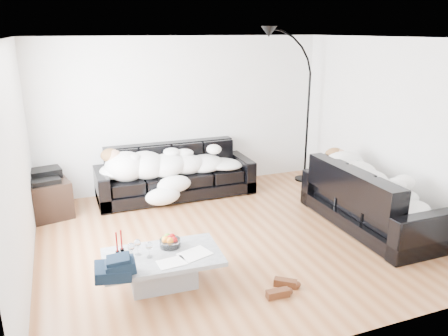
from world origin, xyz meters
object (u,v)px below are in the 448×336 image
object	(u,v)px
sleeper_right	(372,183)
floor_lamp	(308,116)
wine_glass_c	(149,250)
av_cabinet	(48,196)
stereo	(45,175)
fruit_bowl	(170,241)
sleeper_back	(176,160)
candle_left	(117,243)
wine_glass_a	(138,247)
wine_glass_b	(131,251)
sofa_right	(370,197)
shoes	(282,288)
sofa_back	(175,172)
candle_right	(121,241)
coffee_table	(163,270)

from	to	relation	value
sleeper_right	floor_lamp	size ratio (longest dim) A/B	0.77
sleeper_right	wine_glass_c	bearing A→B (deg)	97.77
av_cabinet	stereo	xyz separation A→B (m)	(0.00, 0.00, 0.35)
stereo	fruit_bowl	bearing A→B (deg)	-72.15
sleeper_back	candle_left	bearing A→B (deg)	-118.77
sleeper_back	wine_glass_a	world-z (taller)	sleeper_back
fruit_bowl	wine_glass_b	xyz separation A→B (m)	(-0.45, -0.12, 0.02)
sofa_right	shoes	size ratio (longest dim) A/B	5.17
candle_left	stereo	xyz separation A→B (m)	(-0.73, 2.33, 0.13)
sofa_back	sofa_right	xyz separation A→B (m)	(2.26, -2.16, 0.02)
sofa_back	wine_glass_a	bearing A→B (deg)	-113.37
fruit_bowl	candle_left	distance (m)	0.58
wine_glass_b	candle_right	size ratio (longest dim) A/B	0.73
av_cabinet	wine_glass_c	bearing A→B (deg)	-80.39
av_cabinet	floor_lamp	size ratio (longest dim) A/B	0.34
stereo	floor_lamp	distance (m)	4.51
wine_glass_c	shoes	xyz separation A→B (m)	(1.29, -0.60, -0.41)
wine_glass_b	candle_left	distance (m)	0.22
wine_glass_a	sleeper_right	bearing A→B (deg)	5.91
shoes	sleeper_back	bearing A→B (deg)	110.28
av_cabinet	wine_glass_b	bearing A→B (deg)	-83.80
sleeper_back	floor_lamp	bearing A→B (deg)	-0.52
sofa_right	wine_glass_a	world-z (taller)	sofa_right
sofa_back	sofa_right	size ratio (longest dim) A/B	1.19
sofa_right	candle_right	distance (m)	3.50
sofa_right	av_cabinet	world-z (taller)	sofa_right
wine_glass_b	sleeper_back	bearing A→B (deg)	65.29
sleeper_back	shoes	bearing A→B (deg)	-84.37
wine_glass_b	candle_right	xyz separation A→B (m)	(-0.07, 0.21, 0.03)
av_cabinet	stereo	world-z (taller)	stereo
sleeper_right	candle_right	world-z (taller)	sleeper_right
coffee_table	av_cabinet	xyz separation A→B (m)	(-1.17, 2.55, 0.10)
wine_glass_a	wine_glass_c	distance (m)	0.14
wine_glass_a	shoes	distance (m)	1.61
sofa_back	av_cabinet	bearing A→B (deg)	-178.29
wine_glass_b	stereo	bearing A→B (deg)	108.72
coffee_table	shoes	world-z (taller)	coffee_table
floor_lamp	wine_glass_c	bearing A→B (deg)	-151.89
coffee_table	wine_glass_a	distance (m)	0.38
sofa_right	candle_left	bearing A→B (deg)	93.74
fruit_bowl	av_cabinet	xyz separation A→B (m)	(-1.30, 2.39, -0.16)
sofa_back	stereo	distance (m)	2.02
coffee_table	candle_right	world-z (taller)	candle_right
sleeper_back	shoes	world-z (taller)	sleeper_back
coffee_table	floor_lamp	distance (m)	4.28
candle_right	floor_lamp	bearing A→B (deg)	31.78
sleeper_right	stereo	bearing A→B (deg)	63.82
sofa_right	sofa_back	bearing A→B (deg)	46.29
sleeper_right	candle_right	bearing A→B (deg)	93.25
wine_glass_b	candle_left	world-z (taller)	candle_left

